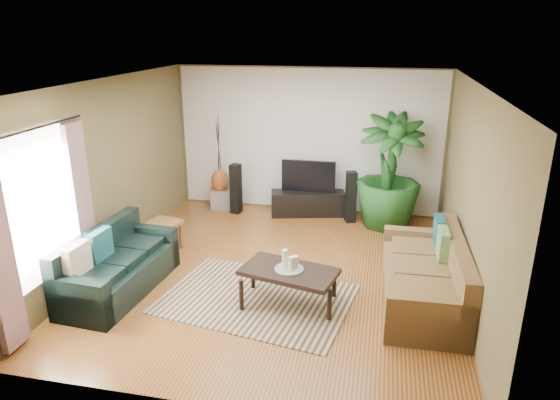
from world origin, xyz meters
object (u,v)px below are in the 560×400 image
(television, at_px, (308,176))
(potted_plant, at_px, (389,172))
(vase, at_px, (220,181))
(sofa_left, at_px, (119,262))
(sofa_right, at_px, (423,271))
(pedestal, at_px, (221,198))
(speaker_right, at_px, (351,197))
(tv_stand, at_px, (308,203))
(side_table, at_px, (164,237))
(speaker_left, at_px, (236,189))
(coffee_table, at_px, (289,287))

(television, xyz_separation_m, potted_plant, (1.45, -0.27, 0.25))
(vase, bearing_deg, sofa_left, -94.61)
(sofa_right, xyz_separation_m, potted_plant, (-0.48, 2.57, 0.57))
(sofa_right, height_order, television, television)
(television, height_order, pedestal, television)
(speaker_right, bearing_deg, sofa_left, -150.75)
(sofa_right, relative_size, potted_plant, 1.08)
(potted_plant, bearing_deg, tv_stand, 170.11)
(sofa_right, xyz_separation_m, side_table, (-3.87, 0.70, -0.17))
(speaker_left, distance_m, potted_plant, 2.85)
(speaker_left, bearing_deg, sofa_right, -26.48)
(tv_stand, height_order, television, television)
(potted_plant, bearing_deg, side_table, -151.23)
(speaker_right, bearing_deg, coffee_table, -119.39)
(sofa_left, xyz_separation_m, coffee_table, (2.27, 0.14, -0.18))
(sofa_left, relative_size, television, 1.85)
(vase, distance_m, side_table, 2.19)
(sofa_right, relative_size, pedestal, 5.84)
(speaker_right, bearing_deg, tv_stand, 147.37)
(vase, relative_size, side_table, 0.93)
(speaker_left, bearing_deg, pedestal, 163.10)
(coffee_table, xyz_separation_m, potted_plant, (1.18, 2.98, 0.76))
(television, height_order, potted_plant, potted_plant)
(potted_plant, relative_size, vase, 4.24)
(vase, xyz_separation_m, side_table, (-0.21, -2.16, -0.28))
(television, distance_m, side_table, 2.94)
(television, height_order, vase, television)
(potted_plant, height_order, side_table, potted_plant)
(potted_plant, distance_m, vase, 3.23)
(coffee_table, bearing_deg, speaker_right, 93.19)
(pedestal, bearing_deg, television, -0.68)
(coffee_table, distance_m, side_table, 2.48)
(television, bearing_deg, speaker_left, -171.78)
(tv_stand, height_order, speaker_right, speaker_right)
(sofa_left, relative_size, vase, 3.94)
(sofa_right, relative_size, vase, 4.56)
(speaker_left, height_order, potted_plant, potted_plant)
(television, bearing_deg, tv_stand, -90.00)
(tv_stand, distance_m, pedestal, 1.74)
(speaker_right, distance_m, vase, 2.56)
(sofa_right, xyz_separation_m, speaker_left, (-3.28, 2.64, 0.05))
(sofa_right, bearing_deg, vase, -129.18)
(sofa_left, distance_m, vase, 3.43)
(television, xyz_separation_m, side_table, (-1.95, -2.14, -0.50))
(sofa_left, bearing_deg, side_table, 1.51)
(sofa_right, distance_m, television, 3.44)
(coffee_table, relative_size, potted_plant, 0.59)
(coffee_table, xyz_separation_m, speaker_left, (-1.61, 3.06, 0.23))
(television, distance_m, pedestal, 1.83)
(pedestal, relative_size, vase, 0.78)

